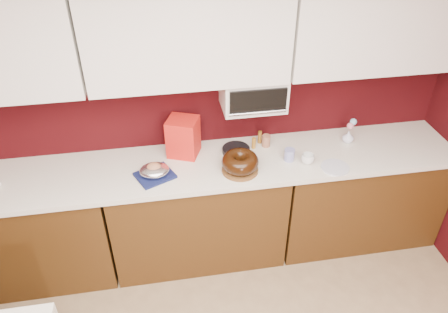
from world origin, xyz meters
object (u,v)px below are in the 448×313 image
(flower_vase, at_px, (348,136))
(toaster_oven, at_px, (253,91))
(foil_ham_nest, at_px, (154,170))
(blue_jar, at_px, (289,155))
(pandoro_box, at_px, (183,137))
(bundt_cake, at_px, (240,162))
(coffee_mug, at_px, (308,158))

(flower_vase, bearing_deg, toaster_oven, 175.15)
(foil_ham_nest, relative_size, blue_jar, 2.27)
(blue_jar, relative_size, flower_vase, 0.85)
(toaster_oven, bearing_deg, pandoro_box, -179.58)
(pandoro_box, height_order, flower_vase, pandoro_box)
(toaster_oven, height_order, blue_jar, toaster_oven)
(bundt_cake, xyz_separation_m, foil_ham_nest, (-0.60, 0.04, -0.03))
(toaster_oven, height_order, flower_vase, toaster_oven)
(coffee_mug, bearing_deg, bundt_cake, -178.76)
(pandoro_box, height_order, coffee_mug, pandoro_box)
(toaster_oven, distance_m, blue_jar, 0.54)
(toaster_oven, distance_m, coffee_mug, 0.63)
(foil_ham_nest, bearing_deg, blue_jar, 2.07)
(flower_vase, bearing_deg, coffee_mug, -151.59)
(bundt_cake, bearing_deg, flower_vase, 14.10)
(blue_jar, bearing_deg, coffee_mug, -27.00)
(bundt_cake, bearing_deg, blue_jar, 10.68)
(toaster_oven, xyz_separation_m, foil_ham_nest, (-0.75, -0.26, -0.42))
(foil_ham_nest, bearing_deg, toaster_oven, 18.90)
(pandoro_box, distance_m, blue_jar, 0.80)
(toaster_oven, bearing_deg, bundt_cake, -116.25)
(blue_jar, xyz_separation_m, flower_vase, (0.52, 0.16, 0.01))
(bundt_cake, relative_size, coffee_mug, 2.93)
(foil_ham_nest, bearing_deg, flower_vase, 7.21)
(bundt_cake, xyz_separation_m, coffee_mug, (0.51, 0.01, -0.03))
(pandoro_box, bearing_deg, foil_ham_nest, -110.63)
(bundt_cake, distance_m, coffee_mug, 0.51)
(blue_jar, bearing_deg, pandoro_box, 164.07)
(toaster_oven, distance_m, foil_ham_nest, 0.90)
(toaster_oven, xyz_separation_m, bundt_cake, (-0.14, -0.29, -0.39))
(toaster_oven, distance_m, pandoro_box, 0.61)
(pandoro_box, xyz_separation_m, blue_jar, (0.76, -0.22, -0.10))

